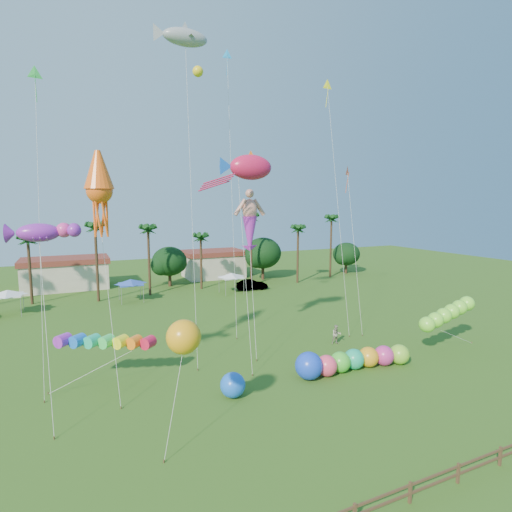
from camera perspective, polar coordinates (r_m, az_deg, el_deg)
name	(u,v)px	position (r m, az deg, el deg)	size (l,w,h in m)	color
ground	(329,432)	(25.27, 10.42, -23.52)	(160.00, 160.00, 0.00)	#285116
tree_line	(187,260)	(64.30, -9.85, -0.50)	(69.46, 8.91, 11.00)	#3A2819
buildings_row	(138,271)	(69.15, -16.44, -2.06)	(35.00, 7.00, 4.00)	beige
tent_row	(131,282)	(55.29, -17.37, -3.60)	(31.00, 4.00, 0.60)	white
fence	(410,490)	(21.16, 21.17, -28.73)	(36.12, 0.12, 1.00)	brown
car_b	(252,285)	(61.07, -0.61, -4.13)	(1.65, 4.72, 1.56)	#4C4C54
spectator_b	(336,335)	(38.60, 11.41, -10.94)	(0.88, 0.68, 1.80)	gray
caterpillar_inflatable	(349,361)	(32.91, 13.21, -14.34)	(10.15, 2.56, 2.07)	#F94167
blue_ball	(233,385)	(28.28, -3.34, -17.92)	(1.71, 1.71, 1.71)	blue
rainbow_tube	(125,346)	(30.57, -18.26, -12.08)	(8.07, 4.36, 3.40)	red
green_worm	(427,324)	(37.40, 23.25, -8.98)	(10.23, 2.26, 3.59)	#79ED34
orange_ball_kite	(184,337)	(21.40, -10.30, -11.32)	(2.35, 1.86, 7.02)	orange
merman_kite	(250,225)	(36.25, -0.90, 4.52)	(2.50, 5.16, 13.82)	tan
fish_kite	(251,167)	(33.41, -0.74, 12.54)	(5.55, 5.16, 17.09)	#CD1645
shark_kite	(185,38)	(38.69, -10.07, 28.37)	(5.40, 7.36, 27.80)	gray
squid_kite	(99,191)	(28.90, -21.46, 8.67)	(2.48, 4.77, 16.59)	#FF5F14
lobster_kite	(39,233)	(26.88, -28.62, 2.94)	(4.48, 4.97, 12.07)	purple
delta_kite_red	(348,174)	(43.58, 12.97, 11.36)	(1.54, 4.82, 16.97)	#F34B1B
delta_kite_yellow	(328,90)	(44.58, 10.23, 22.32)	(1.29, 5.18, 25.62)	#FFFE1A
delta_kite_green	(35,82)	(32.96, -29.02, 20.94)	(1.13, 3.91, 22.26)	green
delta_kite_blue	(227,63)	(43.15, -4.11, 25.76)	(1.29, 3.98, 27.93)	#1B9DF7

